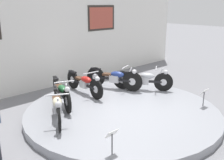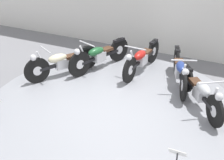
# 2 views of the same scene
# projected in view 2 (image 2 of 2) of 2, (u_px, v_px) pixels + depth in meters

# --- Properties ---
(ground_plane) EXTENTS (60.00, 60.00, 0.00)m
(ground_plane) POSITION_uv_depth(u_px,v_px,m) (112.00, 111.00, 6.63)
(ground_plane) COLOR slate
(display_platform) EXTENTS (5.26, 5.26, 0.20)m
(display_platform) POSITION_uv_depth(u_px,v_px,m) (112.00, 107.00, 6.58)
(display_platform) COLOR gray
(display_platform) RESTS_ON ground_plane
(motorcycle_cream) EXTENTS (1.00, 1.76, 0.79)m
(motorcycle_cream) POSITION_uv_depth(u_px,v_px,m) (62.00, 62.00, 7.50)
(motorcycle_cream) COLOR black
(motorcycle_cream) RESTS_ON display_platform
(motorcycle_green) EXTENTS (0.76, 1.90, 0.80)m
(motorcycle_green) POSITION_uv_depth(u_px,v_px,m) (99.00, 55.00, 7.86)
(motorcycle_green) COLOR black
(motorcycle_green) RESTS_ON display_platform
(motorcycle_red) EXTENTS (0.54, 1.98, 0.79)m
(motorcycle_red) POSITION_uv_depth(u_px,v_px,m) (142.00, 58.00, 7.69)
(motorcycle_red) COLOR black
(motorcycle_red) RESTS_ON display_platform
(motorcycle_blue) EXTENTS (0.81, 1.90, 0.81)m
(motorcycle_blue) POSITION_uv_depth(u_px,v_px,m) (180.00, 70.00, 7.05)
(motorcycle_blue) COLOR black
(motorcycle_blue) RESTS_ON display_platform
(motorcycle_silver) EXTENTS (1.20, 1.62, 0.78)m
(motorcycle_silver) POSITION_uv_depth(u_px,v_px,m) (201.00, 91.00, 6.21)
(motorcycle_silver) COLOR black
(motorcycle_silver) RESTS_ON display_platform
(info_placard_front_centre) EXTENTS (0.26, 0.11, 0.51)m
(info_placard_front_centre) POSITION_uv_depth(u_px,v_px,m) (177.00, 156.00, 4.52)
(info_placard_front_centre) COLOR #333338
(info_placard_front_centre) RESTS_ON display_platform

